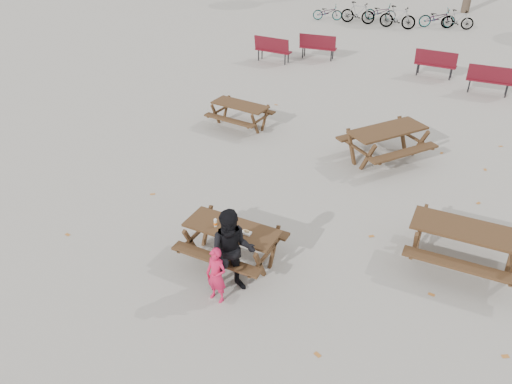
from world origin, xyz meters
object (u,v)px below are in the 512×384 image
at_px(food_tray, 246,233).
at_px(picnic_table_east, 464,247).
at_px(main_picnic_table, 232,235).
at_px(soda_bottle, 215,223).
at_px(adult, 232,252).
at_px(picnic_table_north, 240,115).
at_px(child, 216,275).
at_px(picnic_table_far, 386,144).

xyz_separation_m(food_tray, picnic_table_east, (3.63, 1.90, -0.36)).
distance_m(main_picnic_table, picnic_table_east, 4.38).
xyz_separation_m(soda_bottle, picnic_table_east, (4.26, 1.96, -0.41)).
relative_size(adult, picnic_table_north, 1.00).
relative_size(child, picnic_table_north, 0.65).
distance_m(main_picnic_table, child, 1.10).
xyz_separation_m(main_picnic_table, food_tray, (0.34, -0.04, 0.21)).
height_order(child, adult, adult).
relative_size(soda_bottle, child, 0.16).
bearing_deg(child, picnic_table_far, 85.01).
bearing_deg(soda_bottle, food_tray, 5.61).
height_order(food_tray, picnic_table_north, food_tray).
height_order(soda_bottle, child, child).
relative_size(picnic_table_east, picnic_table_north, 1.20).
bearing_deg(main_picnic_table, picnic_table_north, 117.37).
relative_size(food_tray, child, 0.16).
bearing_deg(child, picnic_table_north, 121.47).
bearing_deg(picnic_table_north, picnic_table_east, -23.29).
bearing_deg(picnic_table_far, adult, -155.05).
distance_m(child, picnic_table_far, 6.60).
distance_m(child, picnic_table_east, 4.69).
distance_m(main_picnic_table, picnic_table_far, 5.63).
height_order(food_tray, soda_bottle, soda_bottle).
bearing_deg(adult, food_tray, 68.02).
bearing_deg(picnic_table_east, child, -143.19).
bearing_deg(adult, soda_bottle, 111.36).
xyz_separation_m(soda_bottle, picnic_table_north, (-2.55, 5.59, -0.49)).
height_order(main_picnic_table, picnic_table_far, picnic_table_far).
bearing_deg(picnic_table_far, soda_bottle, -162.91).
bearing_deg(child, adult, 78.58).
bearing_deg(food_tray, child, -92.36).
relative_size(food_tray, picnic_table_north, 0.11).
relative_size(food_tray, picnic_table_far, 0.09).
distance_m(food_tray, picnic_table_north, 6.40).
relative_size(soda_bottle, picnic_table_far, 0.08).
relative_size(adult, picnic_table_east, 0.83).
bearing_deg(food_tray, soda_bottle, -174.39).
height_order(child, picnic_table_east, child).
height_order(main_picnic_table, soda_bottle, soda_bottle).
distance_m(soda_bottle, picnic_table_east, 4.70).
distance_m(adult, picnic_table_far, 6.23).
relative_size(child, picnic_table_east, 0.55).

